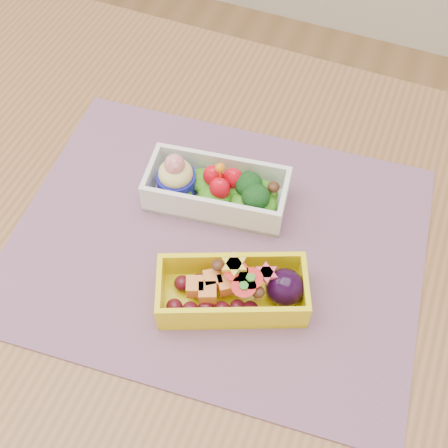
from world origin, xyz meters
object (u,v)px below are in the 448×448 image
at_px(placemat, 217,243).
at_px(table, 186,282).
at_px(bento_yellow, 236,290).
at_px(bento_white, 216,189).

bearing_deg(placemat, table, -156.40).
bearing_deg(table, bento_yellow, -27.72).
xyz_separation_m(table, bento_white, (0.01, 0.08, 0.13)).
bearing_deg(bento_white, placemat, -75.22).
height_order(bento_white, bento_yellow, bento_white).
distance_m(placemat, bento_white, 0.07).
relative_size(placemat, bento_yellow, 2.73).
relative_size(table, bento_yellow, 6.53).
xyz_separation_m(placemat, bento_white, (-0.03, 0.06, 0.03)).
distance_m(table, bento_yellow, 0.16).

